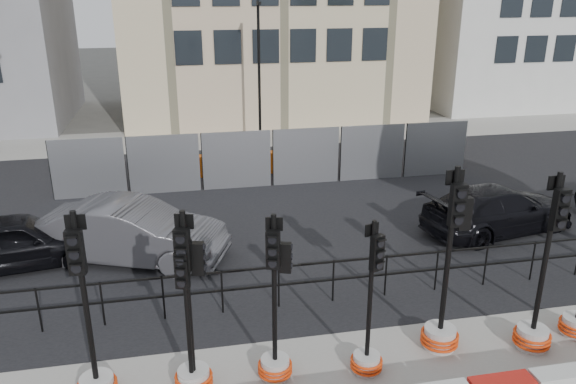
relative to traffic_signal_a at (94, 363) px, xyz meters
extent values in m
plane|color=#51514C|center=(4.69, 1.00, -0.70)|extent=(120.00, 120.00, 0.00)
cube|color=black|center=(4.69, 8.00, -0.68)|extent=(40.00, 14.00, 0.03)
cube|color=gray|center=(4.69, 17.00, -0.69)|extent=(40.00, 4.00, 0.02)
cylinder|color=black|center=(-1.31, 2.20, -0.20)|extent=(0.04, 0.04, 1.00)
cylinder|color=black|center=(-0.11, 2.20, -0.20)|extent=(0.04, 0.04, 1.00)
cylinder|color=black|center=(1.09, 2.20, -0.20)|extent=(0.04, 0.04, 1.00)
cylinder|color=black|center=(2.29, 2.20, -0.20)|extent=(0.04, 0.04, 1.00)
cylinder|color=black|center=(3.49, 2.20, -0.20)|extent=(0.04, 0.04, 1.00)
cylinder|color=black|center=(4.69, 2.20, -0.20)|extent=(0.04, 0.04, 1.00)
cylinder|color=black|center=(5.89, 2.20, -0.20)|extent=(0.04, 0.04, 1.00)
cylinder|color=black|center=(7.09, 2.20, -0.20)|extent=(0.04, 0.04, 1.00)
cylinder|color=black|center=(8.29, 2.20, -0.20)|extent=(0.04, 0.04, 1.00)
cylinder|color=black|center=(9.49, 2.20, -0.20)|extent=(0.04, 0.04, 1.00)
cube|color=black|center=(4.69, 2.20, 0.28)|extent=(18.00, 0.04, 0.04)
cube|color=black|center=(4.69, 2.20, -0.15)|extent=(18.00, 0.04, 0.04)
cube|color=gray|center=(-1.31, 10.00, 0.30)|extent=(2.30, 0.05, 2.00)
cylinder|color=black|center=(-2.46, 10.00, 0.30)|extent=(0.05, 0.05, 2.00)
cube|color=gray|center=(1.09, 10.00, 0.30)|extent=(2.30, 0.05, 2.00)
cylinder|color=black|center=(-0.06, 10.00, 0.30)|extent=(0.05, 0.05, 2.00)
cube|color=gray|center=(3.49, 10.00, 0.30)|extent=(2.30, 0.05, 2.00)
cylinder|color=black|center=(2.34, 10.00, 0.30)|extent=(0.05, 0.05, 2.00)
cube|color=gray|center=(5.89, 10.00, 0.30)|extent=(2.30, 0.05, 2.00)
cylinder|color=black|center=(4.74, 10.00, 0.30)|extent=(0.05, 0.05, 2.00)
cube|color=gray|center=(8.29, 10.00, 0.30)|extent=(2.30, 0.05, 2.00)
cylinder|color=black|center=(7.14, 10.00, 0.30)|extent=(0.05, 0.05, 2.00)
cube|color=gray|center=(10.69, 10.00, 0.30)|extent=(2.30, 0.05, 2.00)
cylinder|color=black|center=(9.54, 10.00, 0.30)|extent=(0.05, 0.05, 2.00)
cube|color=#FF5A10|center=(0.69, 11.50, -0.30)|extent=(1.00, 0.40, 0.80)
cube|color=#FF5A10|center=(2.69, 11.50, -0.30)|extent=(1.00, 0.40, 0.80)
cube|color=#FF5A10|center=(4.69, 11.50, -0.30)|extent=(1.00, 0.40, 0.80)
cube|color=#FF5A10|center=(6.69, 11.50, -0.30)|extent=(1.00, 0.40, 0.80)
cube|color=#FF5A10|center=(8.69, 11.50, -0.30)|extent=(1.00, 0.40, 0.80)
cylinder|color=black|center=(5.19, 16.00, 2.30)|extent=(0.12, 0.12, 6.00)
cube|color=black|center=(5.19, 15.75, 5.20)|extent=(0.12, 0.50, 0.12)
cube|color=silver|center=(7.31, -1.80, -0.15)|extent=(1.00, 0.35, 0.50)
torus|color=#E53B0C|center=(0.00, 0.01, -0.41)|extent=(0.67, 0.67, 0.05)
cylinder|color=black|center=(0.00, 0.01, 1.15)|extent=(0.09, 0.09, 3.08)
cube|color=black|center=(-0.01, -0.11, 2.07)|extent=(0.26, 0.17, 0.72)
cylinder|color=black|center=(-0.02, -0.19, 1.84)|extent=(0.16, 0.07, 0.15)
cylinder|color=black|center=(-0.02, -0.19, 2.07)|extent=(0.16, 0.07, 0.15)
cylinder|color=black|center=(-0.02, -0.19, 2.30)|extent=(0.16, 0.07, 0.15)
cube|color=black|center=(0.01, 0.08, 2.48)|extent=(0.31, 0.06, 0.25)
cylinder|color=silver|center=(1.59, -0.09, -0.50)|extent=(0.54, 0.54, 0.40)
torus|color=#E53B0C|center=(1.59, -0.09, -0.58)|extent=(0.65, 0.65, 0.05)
torus|color=#E53B0C|center=(1.59, -0.09, -0.50)|extent=(0.65, 0.65, 0.05)
torus|color=#E53B0C|center=(1.59, -0.09, -0.42)|extent=(0.65, 0.65, 0.05)
cylinder|color=black|center=(1.59, -0.09, 1.10)|extent=(0.09, 0.09, 3.00)
cube|color=black|center=(1.56, -0.20, 2.00)|extent=(0.27, 0.20, 0.70)
cylinder|color=black|center=(1.53, -0.28, 1.78)|extent=(0.16, 0.09, 0.15)
cylinder|color=black|center=(1.53, -0.28, 2.00)|extent=(0.16, 0.09, 0.15)
cylinder|color=black|center=(1.53, -0.28, 2.22)|extent=(0.16, 0.09, 0.15)
cube|color=black|center=(1.61, -0.03, 2.40)|extent=(0.30, 0.11, 0.24)
cube|color=black|center=(1.78, -0.14, 1.80)|extent=(0.23, 0.18, 0.55)
cylinder|color=silver|center=(1.56, -0.14, -0.52)|extent=(0.48, 0.48, 0.35)
torus|color=#E53B0C|center=(1.56, -0.14, -0.52)|extent=(0.57, 0.57, 0.04)
torus|color=#E53B0C|center=(1.56, -0.14, -0.45)|extent=(0.57, 0.57, 0.04)
cylinder|color=black|center=(1.56, -0.14, 0.89)|extent=(0.08, 0.08, 2.64)
cube|color=black|center=(1.53, -0.24, 1.68)|extent=(0.24, 0.19, 0.62)
cylinder|color=black|center=(1.50, -0.31, 1.49)|extent=(0.14, 0.08, 0.13)
cylinder|color=black|center=(1.50, -0.31, 1.68)|extent=(0.14, 0.08, 0.13)
cylinder|color=black|center=(1.50, -0.31, 1.87)|extent=(0.14, 0.08, 0.13)
cube|color=black|center=(1.58, -0.09, 2.03)|extent=(0.26, 0.11, 0.21)
cylinder|color=silver|center=(3.01, -0.03, -0.51)|extent=(0.51, 0.51, 0.38)
torus|color=#E53B0C|center=(3.01, -0.03, -0.59)|extent=(0.61, 0.61, 0.05)
torus|color=#E53B0C|center=(3.01, -0.03, -0.51)|extent=(0.61, 0.61, 0.05)
torus|color=#E53B0C|center=(3.01, -0.03, -0.44)|extent=(0.61, 0.61, 0.05)
cylinder|color=black|center=(3.01, -0.03, 1.00)|extent=(0.08, 0.08, 2.82)
cube|color=black|center=(2.97, -0.14, 1.84)|extent=(0.25, 0.19, 0.66)
cylinder|color=black|center=(2.95, -0.21, 1.64)|extent=(0.15, 0.09, 0.14)
cylinder|color=black|center=(2.95, -0.21, 1.84)|extent=(0.15, 0.09, 0.14)
cylinder|color=black|center=(2.95, -0.21, 2.05)|extent=(0.15, 0.09, 0.14)
cube|color=black|center=(3.02, 0.02, 2.22)|extent=(0.28, 0.11, 0.23)
cube|color=black|center=(3.19, -0.09, 1.65)|extent=(0.22, 0.17, 0.52)
cylinder|color=silver|center=(4.63, -0.21, -0.52)|extent=(0.48, 0.48, 0.36)
torus|color=#E53B0C|center=(4.63, -0.21, -0.59)|extent=(0.58, 0.58, 0.04)
torus|color=#E53B0C|center=(4.63, -0.21, -0.52)|extent=(0.58, 0.58, 0.04)
torus|color=#E53B0C|center=(4.63, -0.21, -0.45)|extent=(0.58, 0.58, 0.04)
cylinder|color=black|center=(4.63, -0.21, 0.90)|extent=(0.08, 0.08, 2.67)
cube|color=black|center=(4.67, -0.31, 1.70)|extent=(0.24, 0.19, 0.62)
cylinder|color=black|center=(4.69, -0.38, 1.51)|extent=(0.14, 0.09, 0.13)
cylinder|color=black|center=(4.69, -0.38, 1.70)|extent=(0.14, 0.09, 0.13)
cylinder|color=black|center=(4.69, -0.38, 1.90)|extent=(0.14, 0.09, 0.13)
cube|color=black|center=(4.62, -0.16, 2.06)|extent=(0.26, 0.11, 0.21)
cylinder|color=silver|center=(6.23, 0.19, -0.48)|extent=(0.60, 0.60, 0.44)
torus|color=#E53B0C|center=(6.23, 0.19, -0.57)|extent=(0.72, 0.72, 0.06)
torus|color=#E53B0C|center=(6.23, 0.19, -0.48)|extent=(0.72, 0.72, 0.06)
torus|color=#E53B0C|center=(6.23, 0.19, -0.39)|extent=(0.72, 0.72, 0.06)
cylinder|color=black|center=(6.23, 0.19, 1.29)|extent=(0.10, 0.10, 3.31)
cube|color=black|center=(6.22, 0.06, 2.28)|extent=(0.27, 0.16, 0.77)
cylinder|color=black|center=(6.22, -0.03, 2.04)|extent=(0.17, 0.06, 0.17)
cylinder|color=black|center=(6.22, -0.03, 2.28)|extent=(0.17, 0.06, 0.17)
cylinder|color=black|center=(6.22, -0.03, 2.52)|extent=(0.17, 0.06, 0.17)
cube|color=black|center=(6.23, 0.26, 2.72)|extent=(0.33, 0.04, 0.26)
cube|color=black|center=(6.45, 0.19, 2.06)|extent=(0.22, 0.15, 0.61)
cylinder|color=silver|center=(7.96, -0.14, -0.48)|extent=(0.58, 0.58, 0.43)
torus|color=#E53B0C|center=(7.96, -0.14, -0.57)|extent=(0.70, 0.70, 0.05)
torus|color=#E53B0C|center=(7.96, -0.14, -0.48)|extent=(0.70, 0.70, 0.05)
torus|color=#E53B0C|center=(7.96, -0.14, -0.40)|extent=(0.70, 0.70, 0.05)
cylinder|color=black|center=(7.96, -0.14, 1.23)|extent=(0.10, 0.10, 3.21)
cube|color=black|center=(7.97, -0.27, 2.19)|extent=(0.27, 0.16, 0.75)
cylinder|color=black|center=(7.97, -0.35, 1.96)|extent=(0.16, 0.06, 0.16)
cylinder|color=black|center=(7.97, -0.35, 2.19)|extent=(0.16, 0.06, 0.16)
cylinder|color=black|center=(7.97, -0.35, 2.43)|extent=(0.16, 0.06, 0.16)
cube|color=black|center=(7.96, -0.08, 2.62)|extent=(0.32, 0.05, 0.26)
cylinder|color=silver|center=(9.06, 0.06, -0.50)|extent=(0.54, 0.54, 0.40)
torus|color=#E53B0C|center=(9.06, 0.06, -0.58)|extent=(0.64, 0.64, 0.05)
torus|color=#E53B0C|center=(9.06, 0.06, -0.50)|extent=(0.64, 0.64, 0.05)
torus|color=#E53B0C|center=(9.06, 0.06, -0.42)|extent=(0.64, 0.64, 0.05)
imported|color=black|center=(-2.43, 5.33, -0.02)|extent=(2.82, 4.47, 1.36)
imported|color=#4A494E|center=(0.32, 5.14, 0.07)|extent=(4.81, 5.77, 1.53)
imported|color=black|center=(10.25, 4.99, -0.04)|extent=(3.75, 5.32, 1.32)
camera|label=1|loc=(1.62, -8.14, 5.78)|focal=35.00mm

